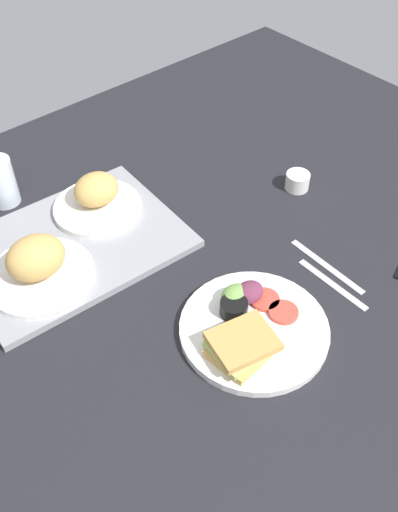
{
  "coord_description": "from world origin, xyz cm",
  "views": [
    {
      "loc": [
        -50.16,
        -57.1,
        84.89
      ],
      "look_at": [
        2.0,
        3.0,
        4.0
      ],
      "focal_mm": 40.08,
      "sensor_mm": 36.0,
      "label": 1
    }
  ],
  "objects": [
    {
      "name": "ground_plane",
      "position": [
        0.0,
        0.0,
        -1.5
      ],
      "size": [
        190.0,
        150.0,
        3.0
      ],
      "primitive_type": "cube",
      "color": "black"
    },
    {
      "name": "serving_tray",
      "position": [
        -14.02,
        25.33,
        0.8
      ],
      "size": [
        47.0,
        35.78,
        1.6
      ],
      "primitive_type": "cube",
      "rotation": [
        0.0,
        0.0,
        -0.06
      ],
      "color": "gray",
      "rests_on": "ground_plane"
    },
    {
      "name": "bread_plate_near",
      "position": [
        -23.88,
        20.73,
        5.07
      ],
      "size": [
        21.16,
        21.16,
        9.31
      ],
      "color": "white",
      "rests_on": "serving_tray"
    },
    {
      "name": "bread_plate_far",
      "position": [
        -3.55,
        30.83,
        4.53
      ],
      "size": [
        19.4,
        19.4,
        8.3
      ],
      "color": "white",
      "rests_on": "serving_tray"
    },
    {
      "name": "plate_with_salad",
      "position": [
        -1.34,
        -15.09,
        1.75
      ],
      "size": [
        27.54,
        27.54,
        5.4
      ],
      "color": "white",
      "rests_on": "ground_plane"
    },
    {
      "name": "drinking_glass",
      "position": [
        -17.28,
        48.45,
        5.65
      ],
      "size": [
        6.61,
        6.61,
        11.3
      ],
      "primitive_type": "cylinder",
      "color": "silver",
      "rests_on": "ground_plane"
    },
    {
      "name": "espresso_cup",
      "position": [
        36.83,
        7.96,
        2.0
      ],
      "size": [
        5.6,
        5.6,
        4.0
      ],
      "primitive_type": "cylinder",
      "color": "silver",
      "rests_on": "ground_plane"
    },
    {
      "name": "fork",
      "position": [
        19.32,
        -17.51,
        0.25
      ],
      "size": [
        1.64,
        17.02,
        0.5
      ],
      "primitive_type": "cube",
      "rotation": [
        0.0,
        0.0,
        1.56
      ],
      "color": "#B7B7BC",
      "rests_on": "ground_plane"
    },
    {
      "name": "knife",
      "position": [
        22.32,
        -13.51,
        0.25
      ],
      "size": [
        1.95,
        19.03,
        0.5
      ],
      "primitive_type": "cube",
      "rotation": [
        0.0,
        0.0,
        1.54
      ],
      "color": "#B7B7BC",
      "rests_on": "ground_plane"
    }
  ]
}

